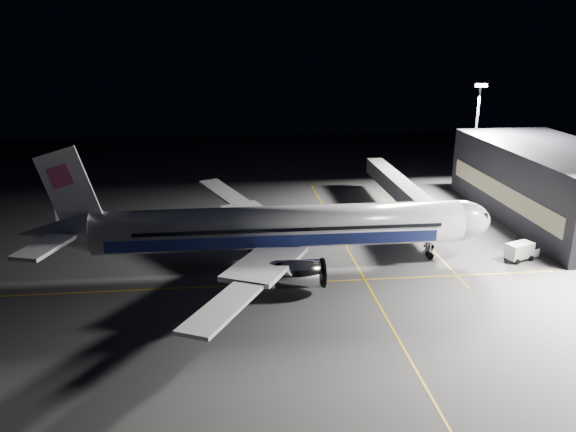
% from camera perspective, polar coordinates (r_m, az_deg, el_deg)
% --- Properties ---
extents(ground, '(200.00, 200.00, 0.00)m').
position_cam_1_polar(ground, '(75.36, -0.70, -4.94)').
color(ground, '#4C4C4F').
rests_on(ground, ground).
extents(guide_line_main, '(0.25, 80.00, 0.01)m').
position_cam_1_polar(guide_line_main, '(76.87, 6.76, -4.59)').
color(guide_line_main, gold).
rests_on(guide_line_main, ground).
extents(guide_line_cross, '(70.00, 0.25, 0.01)m').
position_cam_1_polar(guide_line_cross, '(69.91, -0.23, -6.85)').
color(guide_line_cross, gold).
rests_on(guide_line_cross, ground).
extents(guide_line_side, '(0.25, 40.00, 0.01)m').
position_cam_1_polar(guide_line_side, '(89.04, 12.91, -1.70)').
color(guide_line_side, gold).
rests_on(guide_line_side, ground).
extents(airliner, '(61.48, 54.22, 16.64)m').
position_cam_1_polar(airliner, '(73.40, -1.55, -1.26)').
color(airliner, silver).
rests_on(airliner, ground).
extents(terminal, '(18.12, 40.00, 12.00)m').
position_cam_1_polar(terminal, '(100.99, 25.43, 2.89)').
color(terminal, black).
rests_on(terminal, ground).
extents(jet_bridge, '(3.60, 34.40, 6.30)m').
position_cam_1_polar(jet_bridge, '(94.95, 11.57, 2.54)').
color(jet_bridge, '#B2B2B7').
rests_on(jet_bridge, ground).
extents(floodlight_mast_north, '(2.40, 0.68, 20.70)m').
position_cam_1_polar(floodlight_mast_north, '(112.50, 18.57, 8.45)').
color(floodlight_mast_north, '#59595E').
rests_on(floodlight_mast_north, ground).
extents(service_truck, '(5.19, 3.57, 2.48)m').
position_cam_1_polar(service_truck, '(82.75, 22.65, -3.26)').
color(service_truck, silver).
rests_on(service_truck, ground).
extents(baggage_tug, '(3.17, 2.90, 1.87)m').
position_cam_1_polar(baggage_tug, '(92.77, -0.07, 0.14)').
color(baggage_tug, black).
rests_on(baggage_tug, ground).
extents(safety_cone_a, '(0.37, 0.37, 0.55)m').
position_cam_1_polar(safety_cone_a, '(83.23, -2.72, -2.46)').
color(safety_cone_a, '#EB3609').
rests_on(safety_cone_a, ground).
extents(safety_cone_b, '(0.40, 0.40, 0.60)m').
position_cam_1_polar(safety_cone_b, '(86.91, -1.48, -1.52)').
color(safety_cone_b, '#EB3609').
rests_on(safety_cone_b, ground).
extents(safety_cone_c, '(0.39, 0.39, 0.59)m').
position_cam_1_polar(safety_cone_c, '(80.10, -0.21, -3.27)').
color(safety_cone_c, '#EB3609').
rests_on(safety_cone_c, ground).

